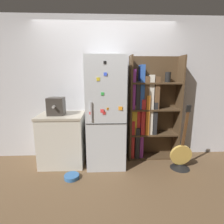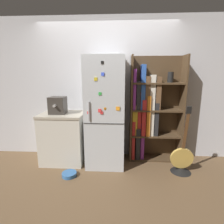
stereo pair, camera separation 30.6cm
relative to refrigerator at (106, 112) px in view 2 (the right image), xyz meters
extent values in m
plane|color=brown|center=(0.00, -0.11, -0.94)|extent=(16.00, 16.00, 0.00)
cube|color=silver|center=(0.00, 0.36, 0.36)|extent=(8.00, 0.05, 2.60)
cube|color=silver|center=(0.00, 0.00, 0.00)|extent=(0.64, 0.67, 1.87)
cube|color=#333333|center=(0.00, -0.34, -0.11)|extent=(0.63, 0.01, 0.01)
cube|color=#B2B2B7|center=(-0.23, -0.35, 0.09)|extent=(0.02, 0.02, 0.30)
cube|color=red|center=(-0.06, -0.34, 0.10)|extent=(0.05, 0.02, 0.05)
cube|color=orange|center=(0.02, -0.34, 0.13)|extent=(0.03, 0.02, 0.03)
cube|color=green|center=(-0.05, -0.34, 0.36)|extent=(0.04, 0.01, 0.04)
cube|color=black|center=(-0.01, -0.34, 0.81)|extent=(0.04, 0.01, 0.04)
cube|color=blue|center=(-0.01, -0.34, 0.65)|extent=(0.05, 0.02, 0.05)
cube|color=orange|center=(0.22, -0.34, 0.14)|extent=(0.06, 0.02, 0.06)
cube|color=red|center=(-0.03, -0.34, 0.07)|extent=(0.05, 0.01, 0.05)
cube|color=yellow|center=(-0.11, -0.34, 0.58)|extent=(0.05, 0.01, 0.05)
cube|color=red|center=(-0.23, -0.34, 0.07)|extent=(0.04, 0.02, 0.04)
cube|color=#4C3823|center=(0.45, 0.18, 0.02)|extent=(0.03, 0.32, 1.90)
cube|color=#4C3823|center=(1.35, 0.18, 0.02)|extent=(0.03, 0.32, 1.90)
cube|color=#4C3823|center=(0.90, 0.32, 0.02)|extent=(0.93, 0.03, 1.90)
cube|color=#4C3823|center=(0.90, 0.18, -0.92)|extent=(0.87, 0.29, 0.03)
cube|color=#4C3823|center=(0.90, 0.18, -0.46)|extent=(0.87, 0.29, 0.03)
cube|color=#4C3823|center=(0.90, 0.18, 0.02)|extent=(0.87, 0.29, 0.03)
cube|color=#4C3823|center=(0.90, 0.18, 0.49)|extent=(0.87, 0.29, 0.03)
cube|color=red|center=(0.50, 0.18, -0.54)|extent=(0.05, 0.26, 0.72)
cube|color=#262628|center=(0.58, 0.18, -0.61)|extent=(0.08, 0.27, 0.59)
cube|color=purple|center=(0.67, 0.19, -0.56)|extent=(0.06, 0.23, 0.68)
cube|color=gold|center=(0.52, 0.17, -0.17)|extent=(0.09, 0.22, 0.55)
cube|color=red|center=(0.60, 0.18, -0.05)|extent=(0.06, 0.22, 0.79)
cube|color=red|center=(0.67, 0.18, -0.12)|extent=(0.07, 0.27, 0.66)
cube|color=orange|center=(0.75, 0.17, -0.08)|extent=(0.06, 0.27, 0.73)
cube|color=silver|center=(0.82, 0.18, -0.12)|extent=(0.07, 0.24, 0.64)
cube|color=#262628|center=(0.90, 0.19, -0.14)|extent=(0.07, 0.26, 0.60)
cube|color=purple|center=(0.50, 0.19, 0.38)|extent=(0.05, 0.26, 0.70)
cube|color=#262628|center=(0.57, 0.18, 0.28)|extent=(0.07, 0.27, 0.50)
cube|color=#2D59B2|center=(0.64, 0.19, 0.42)|extent=(0.07, 0.25, 0.78)
cube|color=brown|center=(0.72, 0.17, 0.32)|extent=(0.08, 0.22, 0.58)
cube|color=silver|center=(0.81, 0.18, 0.34)|extent=(0.09, 0.22, 0.61)
cube|color=brown|center=(0.91, 0.18, 0.32)|extent=(0.08, 0.23, 0.58)
cylinder|color=black|center=(1.12, 0.18, 0.60)|extent=(0.10, 0.10, 0.18)
cube|color=beige|center=(-0.77, 0.03, -0.50)|extent=(0.74, 0.62, 0.86)
cube|color=#B2A893|center=(-0.77, 0.03, -0.05)|extent=(0.76, 0.64, 0.04)
cube|color=#38332D|center=(-0.84, 0.00, 0.12)|extent=(0.27, 0.24, 0.30)
cylinder|color=#A5A39E|center=(-0.84, -0.15, 0.13)|extent=(0.04, 0.06, 0.04)
cone|color=black|center=(1.27, -0.27, -0.91)|extent=(0.33, 0.33, 0.06)
cylinder|color=gold|center=(1.27, -0.27, -0.69)|extent=(0.37, 0.09, 0.37)
cube|color=brown|center=(1.27, -0.33, -0.21)|extent=(0.04, 0.10, 0.59)
cube|color=black|center=(1.27, -0.38, 0.13)|extent=(0.07, 0.04, 0.11)
cylinder|color=#3366A5|center=(-0.54, -0.49, -0.91)|extent=(0.23, 0.23, 0.06)
torus|color=#3366A5|center=(-0.54, -0.49, -0.88)|extent=(0.23, 0.23, 0.01)
camera|label=1|loc=(-0.02, -2.95, 0.64)|focal=28.00mm
camera|label=2|loc=(0.28, -2.95, 0.64)|focal=28.00mm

